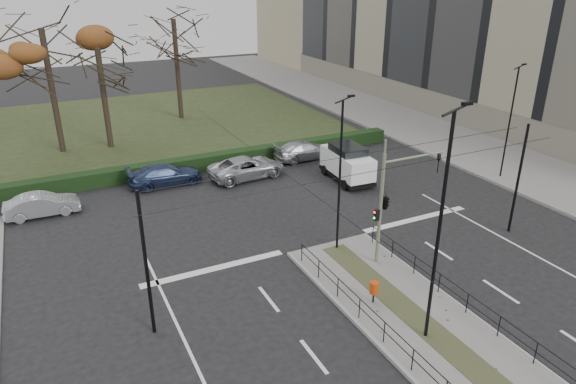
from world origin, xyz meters
name	(u,v)px	position (x,y,z in m)	size (l,w,h in m)	color
ground	(386,295)	(0.00, 0.00, 0.00)	(140.00, 140.00, 0.00)	black
median_island	(424,327)	(0.00, -2.50, 0.07)	(4.40, 15.00, 0.14)	slate
sidewalk_east	(402,123)	(18.00, 22.00, 0.07)	(8.00, 90.00, 0.14)	slate
park	(119,128)	(-6.00, 32.00, 0.05)	(38.00, 26.00, 0.10)	black
hedge	(151,170)	(-6.00, 18.60, 0.50)	(38.00, 1.00, 1.00)	black
apartment_block	(482,1)	(27.97, 23.97, 10.39)	(13.09, 52.10, 21.64)	tan
median_railing	(428,309)	(0.00, -2.60, 0.98)	(4.14, 13.24, 0.92)	black
catenary	(370,210)	(0.00, 1.62, 3.42)	(20.00, 34.00, 6.00)	black
traffic_light	(387,200)	(1.44, 2.33, 3.33)	(3.76, 2.10, 5.48)	slate
litter_bin	(374,288)	(-0.92, -0.32, 0.83)	(0.38, 0.38, 0.97)	black
streetlamp_median_near	(440,229)	(-0.36, -3.01, 4.71)	(0.75, 0.15, 9.00)	black
streetlamp_median_far	(340,175)	(0.16, 4.36, 4.07)	(0.65, 0.13, 7.72)	black
streetlamp_sidewalk	(510,121)	(15.35, 7.93, 3.97)	(0.63, 0.13, 7.52)	black
parked_car_second	(42,205)	(-12.95, 15.32, 0.67)	(1.41, 4.05, 1.33)	#A2A5AA
parked_car_third	(165,175)	(-5.46, 16.84, 0.70)	(1.96, 4.82, 1.40)	#212E4F
parked_car_fourth	(247,167)	(-0.14, 15.68, 0.73)	(2.42, 5.24, 1.46)	#A2A5AA
white_van	(347,162)	(5.73, 12.29, 1.26)	(2.30, 4.64, 2.42)	white
rust_tree	(41,28)	(-11.02, 27.07, 9.29)	(8.74, 8.74, 12.10)	black
bare_tree_center	(174,27)	(0.01, 32.84, 8.47)	(6.34, 6.34, 12.00)	black
bare_tree_near	(98,56)	(-7.48, 26.60, 7.20)	(6.17, 6.17, 10.19)	black
parked_car_fifth	(305,150)	(5.16, 17.29, 0.69)	(1.93, 4.76, 1.38)	#A2A5AA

